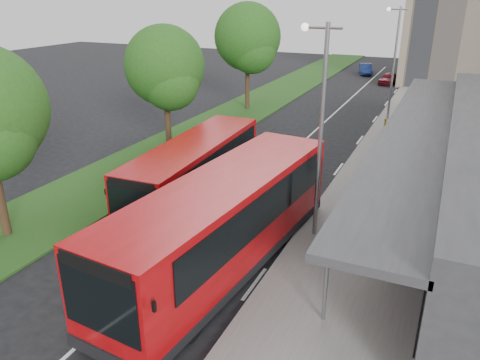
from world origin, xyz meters
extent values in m
plane|color=black|center=(0.00, 0.00, 0.00)|extent=(120.00, 120.00, 0.00)
cube|color=slate|center=(6.00, 20.00, 0.07)|extent=(5.00, 80.00, 0.15)
cube|color=#1D4616|center=(-7.00, 20.00, 0.05)|extent=(5.00, 80.00, 0.10)
cube|color=silver|center=(0.00, 15.00, 0.01)|extent=(0.12, 70.00, 0.01)
cube|color=silver|center=(3.30, -2.00, 0.01)|extent=(0.12, 2.00, 0.01)
cube|color=silver|center=(3.30, 4.00, 0.01)|extent=(0.12, 2.00, 0.01)
cube|color=silver|center=(3.30, 10.00, 0.01)|extent=(0.12, 2.00, 0.01)
cube|color=silver|center=(3.30, 16.00, 0.01)|extent=(0.12, 2.00, 0.01)
cube|color=silver|center=(3.30, 22.00, 0.01)|extent=(0.12, 2.00, 0.01)
cube|color=silver|center=(3.30, 28.00, 0.01)|extent=(0.12, 2.00, 0.01)
cube|color=silver|center=(3.30, 34.00, 0.01)|extent=(0.12, 2.00, 0.01)
cube|color=silver|center=(3.30, 40.00, 0.01)|extent=(0.12, 2.00, 0.01)
cube|color=silver|center=(3.30, 46.00, 0.01)|extent=(0.12, 2.00, 0.01)
cube|color=black|center=(8.48, 8.00, 1.60)|extent=(0.06, 24.00, 2.20)
cube|color=#303133|center=(7.20, 8.00, 3.30)|extent=(2.80, 26.00, 0.25)
cylinder|color=gray|center=(5.90, -3.00, 1.65)|extent=(0.12, 0.12, 3.30)
cylinder|color=gray|center=(5.90, 19.00, 1.65)|extent=(0.12, 0.12, 3.30)
cylinder|color=#302213|center=(-7.00, 9.00, 1.82)|extent=(0.36, 0.36, 3.64)
sphere|color=#205416|center=(-7.00, 9.00, 5.13)|extent=(4.64, 4.64, 4.64)
sphere|color=#205416|center=(-6.40, 8.60, 4.31)|extent=(3.31, 3.31, 3.31)
sphere|color=#205416|center=(-7.50, 9.50, 4.55)|extent=(3.64, 3.64, 3.64)
cylinder|color=#302213|center=(-7.00, 21.00, 2.06)|extent=(0.36, 0.36, 4.13)
sphere|color=#205416|center=(-7.00, 21.00, 5.81)|extent=(5.25, 5.25, 5.25)
sphere|color=#205416|center=(-6.40, 20.60, 4.88)|extent=(3.75, 3.75, 3.75)
sphere|color=#205416|center=(-7.50, 21.50, 5.16)|extent=(4.13, 4.13, 4.13)
cylinder|color=gray|center=(4.20, 2.00, 4.15)|extent=(0.16, 0.16, 8.00)
cylinder|color=gray|center=(4.00, 2.00, 7.95)|extent=(1.40, 0.10, 0.10)
sphere|color=silver|center=(3.40, 2.00, 7.95)|extent=(0.28, 0.28, 0.28)
cylinder|color=gray|center=(4.20, 22.00, 4.15)|extent=(0.16, 0.16, 8.00)
cylinder|color=gray|center=(4.00, 22.00, 7.95)|extent=(1.40, 0.10, 0.10)
sphere|color=silver|center=(3.40, 22.00, 7.95)|extent=(0.28, 0.28, 0.28)
cube|color=#B50910|center=(1.89, -1.35, 1.84)|extent=(3.82, 11.75, 2.91)
cube|color=black|center=(1.89, -1.35, 0.42)|extent=(3.84, 11.77, 0.33)
cube|color=black|center=(1.35, -7.12, 2.14)|extent=(2.47, 0.28, 1.92)
cube|color=black|center=(2.43, 4.41, 2.31)|extent=(2.41, 0.28, 1.43)
cube|color=black|center=(0.53, -0.89, 2.36)|extent=(0.98, 9.86, 1.32)
cube|color=black|center=(3.31, -1.16, 2.36)|extent=(0.98, 9.86, 1.32)
cube|color=black|center=(1.34, -7.13, 0.44)|extent=(2.74, 0.34, 0.38)
cube|color=black|center=(1.34, -7.13, 3.08)|extent=(2.30, 0.26, 0.38)
cube|color=black|center=(-0.16, -6.74, 2.42)|extent=(0.09, 0.09, 0.27)
cube|color=black|center=(2.90, -7.03, 2.42)|extent=(0.09, 0.09, 0.27)
cylinder|color=black|center=(0.39, -4.97, 0.49)|extent=(0.42, 1.02, 0.99)
cylinder|color=black|center=(2.69, -5.18, 0.49)|extent=(0.42, 1.02, 0.99)
cylinder|color=black|center=(1.09, 2.48, 0.49)|extent=(0.42, 1.02, 0.99)
cylinder|color=black|center=(3.39, 2.26, 0.49)|extent=(0.42, 1.02, 0.99)
cube|color=#B50910|center=(-1.88, 3.24, 1.57)|extent=(2.72, 9.92, 2.48)
cube|color=black|center=(-1.88, 3.24, 0.36)|extent=(2.74, 9.94, 0.28)
cube|color=black|center=(-1.69, -1.70, 1.83)|extent=(2.11, 0.13, 1.64)
cube|color=black|center=(-2.08, 8.17, 1.97)|extent=(2.06, 0.13, 1.22)
cube|color=black|center=(-3.09, 3.47, 2.01)|extent=(0.38, 8.43, 1.12)
cube|color=black|center=(-0.71, 3.57, 2.01)|extent=(0.38, 8.43, 1.12)
cube|color=black|center=(-1.69, -1.71, 0.37)|extent=(2.34, 0.17, 0.33)
cube|color=black|center=(-1.69, -1.71, 2.62)|extent=(1.97, 0.12, 0.33)
cube|color=black|center=(-3.01, -1.54, 2.06)|extent=(0.08, 0.08, 0.23)
cube|color=black|center=(-0.39, -1.44, 2.06)|extent=(0.08, 0.08, 0.23)
cylinder|color=black|center=(-2.74, 0.02, 0.42)|extent=(0.31, 0.85, 0.84)
cylinder|color=black|center=(-0.78, 0.09, 0.42)|extent=(0.31, 0.85, 0.84)
cylinder|color=black|center=(-2.99, 6.38, 0.42)|extent=(0.31, 0.85, 0.84)
cylinder|color=black|center=(-1.02, 6.46, 0.42)|extent=(0.31, 0.85, 0.84)
cylinder|color=#332514|center=(6.04, 9.63, 0.60)|extent=(0.52, 0.52, 0.90)
cylinder|color=yellow|center=(4.55, 18.02, 0.62)|extent=(0.18, 0.18, 0.93)
imported|color=#570C14|center=(2.05, 37.62, 0.60)|extent=(1.92, 3.68, 1.20)
imported|color=navy|center=(-1.33, 43.03, 0.61)|extent=(2.24, 3.91, 1.22)
camera|label=1|loc=(8.31, -14.22, 9.06)|focal=35.00mm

